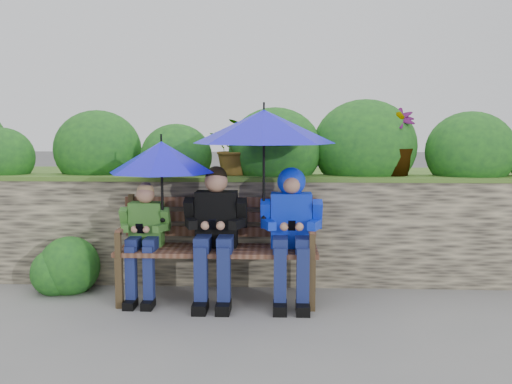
{
  "coord_description": "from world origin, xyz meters",
  "views": [
    {
      "loc": [
        0.21,
        -4.64,
        1.49
      ],
      "look_at": [
        0.0,
        0.1,
        0.95
      ],
      "focal_mm": 40.0,
      "sensor_mm": 36.0,
      "label": 1
    }
  ],
  "objects_px": {
    "boy_middle": "(215,228)",
    "umbrella_left": "(162,157)",
    "boy_right": "(291,224)",
    "boy_left": "(144,234)",
    "umbrella_right": "(264,127)",
    "park_bench": "(218,241)"
  },
  "relations": [
    {
      "from": "umbrella_right",
      "to": "boy_left",
      "type": "bearing_deg",
      "value": -179.87
    },
    {
      "from": "umbrella_left",
      "to": "umbrella_right",
      "type": "bearing_deg",
      "value": -0.33
    },
    {
      "from": "boy_right",
      "to": "boy_left",
      "type": "bearing_deg",
      "value": 179.97
    },
    {
      "from": "boy_middle",
      "to": "umbrella_right",
      "type": "distance_m",
      "value": 0.95
    },
    {
      "from": "boy_middle",
      "to": "umbrella_left",
      "type": "xyz_separation_m",
      "value": [
        -0.45,
        0.02,
        0.6
      ]
    },
    {
      "from": "park_bench",
      "to": "umbrella_left",
      "type": "bearing_deg",
      "value": -172.58
    },
    {
      "from": "boy_left",
      "to": "umbrella_left",
      "type": "distance_m",
      "value": 0.68
    },
    {
      "from": "boy_right",
      "to": "umbrella_left",
      "type": "distance_m",
      "value": 1.23
    },
    {
      "from": "boy_middle",
      "to": "umbrella_right",
      "type": "relative_size",
      "value": 0.97
    },
    {
      "from": "boy_right",
      "to": "umbrella_right",
      "type": "distance_m",
      "value": 0.85
    },
    {
      "from": "boy_middle",
      "to": "boy_right",
      "type": "height_order",
      "value": "boy_middle"
    },
    {
      "from": "park_bench",
      "to": "boy_left",
      "type": "xyz_separation_m",
      "value": [
        -0.63,
        -0.07,
        0.07
      ]
    },
    {
      "from": "park_bench",
      "to": "boy_middle",
      "type": "height_order",
      "value": "boy_middle"
    },
    {
      "from": "boy_left",
      "to": "umbrella_right",
      "type": "xyz_separation_m",
      "value": [
        1.02,
        0.0,
        0.91
      ]
    },
    {
      "from": "boy_right",
      "to": "umbrella_left",
      "type": "relative_size",
      "value": 1.28
    },
    {
      "from": "umbrella_right",
      "to": "park_bench",
      "type": "bearing_deg",
      "value": 170.45
    },
    {
      "from": "umbrella_left",
      "to": "park_bench",
      "type": "bearing_deg",
      "value": 7.42
    },
    {
      "from": "boy_middle",
      "to": "umbrella_left",
      "type": "distance_m",
      "value": 0.75
    },
    {
      "from": "boy_middle",
      "to": "boy_right",
      "type": "xyz_separation_m",
      "value": [
        0.64,
        0.01,
        0.04
      ]
    },
    {
      "from": "boy_left",
      "to": "umbrella_left",
      "type": "xyz_separation_m",
      "value": [
        0.16,
        0.01,
        0.66
      ]
    },
    {
      "from": "umbrella_left",
      "to": "umbrella_right",
      "type": "height_order",
      "value": "umbrella_right"
    },
    {
      "from": "boy_middle",
      "to": "umbrella_right",
      "type": "xyz_separation_m",
      "value": [
        0.41,
        0.02,
        0.85
      ]
    }
  ]
}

